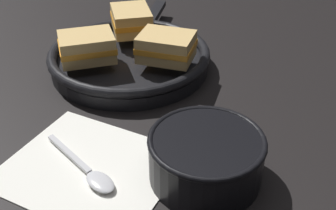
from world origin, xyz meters
TOP-DOWN VIEW (x-y plane):
  - ground_plane at (0.00, 0.00)m, footprint 4.00×4.00m
  - napkin at (-0.08, -0.08)m, footprint 0.25×0.22m
  - soup_bowl at (0.08, -0.05)m, footprint 0.15×0.15m
  - spoon at (-0.06, -0.10)m, footprint 0.14×0.09m
  - skillet at (-0.13, 0.20)m, footprint 0.30×0.43m
  - sandwich_near_left at (-0.19, 0.14)m, footprint 0.12×0.12m
  - sandwich_near_right at (-0.06, 0.18)m, footprint 0.10×0.08m
  - sandwich_far_left at (-0.16, 0.27)m, footprint 0.11×0.12m

SIDE VIEW (x-z plane):
  - ground_plane at x=0.00m, z-range 0.00..0.00m
  - napkin at x=-0.08m, z-range 0.00..0.00m
  - spoon at x=-0.06m, z-range 0.00..0.01m
  - skillet at x=-0.13m, z-range 0.00..0.04m
  - soup_bowl at x=0.08m, z-range 0.00..0.07m
  - sandwich_near_left at x=-0.19m, z-range 0.04..0.09m
  - sandwich_near_right at x=-0.06m, z-range 0.04..0.09m
  - sandwich_far_left at x=-0.16m, z-range 0.04..0.09m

